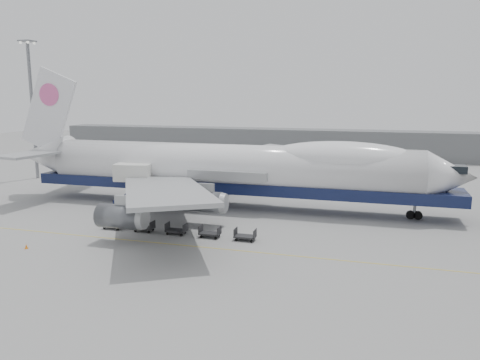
% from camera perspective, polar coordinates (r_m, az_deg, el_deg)
% --- Properties ---
extents(ground, '(260.00, 260.00, 0.00)m').
position_cam_1_polar(ground, '(55.80, -5.26, -6.01)').
color(ground, gray).
rests_on(ground, ground).
extents(apron_line, '(60.00, 0.15, 0.01)m').
position_cam_1_polar(apron_line, '(50.51, -7.77, -7.81)').
color(apron_line, gold).
rests_on(apron_line, ground).
extents(hangar, '(110.00, 8.00, 7.00)m').
position_cam_1_polar(hangar, '(124.02, 2.24, 4.70)').
color(hangar, slate).
rests_on(hangar, ground).
extents(floodlight_mast, '(2.40, 2.40, 25.43)m').
position_cam_1_polar(floodlight_mast, '(96.22, -24.02, 8.62)').
color(floodlight_mast, slate).
rests_on(floodlight_mast, ground).
extents(airliner, '(67.00, 55.30, 19.98)m').
position_cam_1_polar(airliner, '(65.44, -0.99, 1.51)').
color(airliner, white).
rests_on(airliner, ground).
extents(catering_truck, '(5.75, 4.37, 6.19)m').
position_cam_1_polar(catering_truck, '(67.42, -12.81, -0.35)').
color(catering_truck, '#161D44').
rests_on(catering_truck, ground).
extents(traffic_cone, '(0.34, 0.34, 0.50)m').
position_cam_1_polar(traffic_cone, '(53.54, -24.61, -7.37)').
color(traffic_cone, orange).
rests_on(traffic_cone, ground).
extents(dolly_0, '(2.30, 1.35, 1.30)m').
position_cam_1_polar(dolly_0, '(57.69, -15.22, -5.24)').
color(dolly_0, '#2D2D30').
rests_on(dolly_0, ground).
extents(dolly_1, '(2.30, 1.35, 1.30)m').
position_cam_1_polar(dolly_1, '(55.72, -11.62, -5.64)').
color(dolly_1, '#2D2D30').
rests_on(dolly_1, ground).
extents(dolly_2, '(2.30, 1.35, 1.30)m').
position_cam_1_polar(dolly_2, '(53.99, -7.77, -6.03)').
color(dolly_2, '#2D2D30').
rests_on(dolly_2, ground).
extents(dolly_3, '(2.30, 1.35, 1.30)m').
position_cam_1_polar(dolly_3, '(52.52, -3.68, -6.43)').
color(dolly_3, '#2D2D30').
rests_on(dolly_3, ground).
extents(dolly_4, '(2.30, 1.35, 1.30)m').
position_cam_1_polar(dolly_4, '(51.33, 0.63, -6.81)').
color(dolly_4, '#2D2D30').
rests_on(dolly_4, ground).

